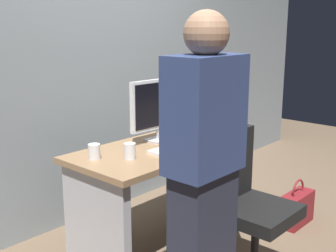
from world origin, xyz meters
name	(u,v)px	position (x,y,z in m)	size (l,w,h in m)	color
ground_plane	(163,240)	(0.00, 0.00, 0.00)	(9.00, 9.00, 0.00)	brown
wall_back	(88,33)	(0.00, 0.80, 1.50)	(6.40, 0.10, 3.00)	gray
desk	(163,176)	(0.00, 0.00, 0.50)	(1.36, 0.67, 0.73)	#93704C
office_chair	(248,214)	(0.00, -0.72, 0.43)	(0.52, 0.52, 0.94)	black
person_at_desk	(204,173)	(-0.52, -0.76, 0.84)	(0.40, 0.24, 1.64)	#262838
monitor	(160,106)	(0.09, 0.11, 0.99)	(0.54, 0.15, 0.46)	silver
keyboard	(177,147)	(0.00, -0.13, 0.74)	(0.43, 0.13, 0.02)	white
mouse	(203,139)	(0.28, -0.14, 0.75)	(0.06, 0.10, 0.03)	white
cup_near_keyboard	(130,151)	(-0.37, -0.06, 0.78)	(0.07, 0.07, 0.10)	silver
cup_by_monitor	(94,152)	(-0.52, 0.11, 0.78)	(0.08, 0.08, 0.10)	silver
book_stack	(197,120)	(0.50, 0.09, 0.82)	(0.22, 0.19, 0.18)	#3359A5
handbag	(297,208)	(0.92, -0.61, 0.14)	(0.34, 0.14, 0.38)	maroon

